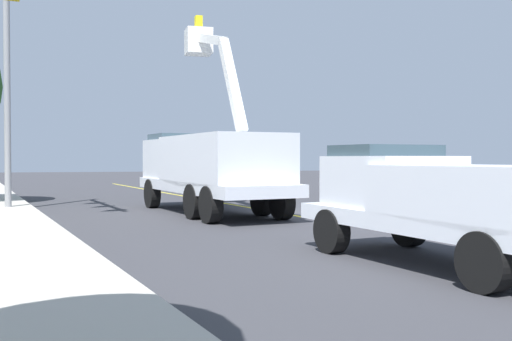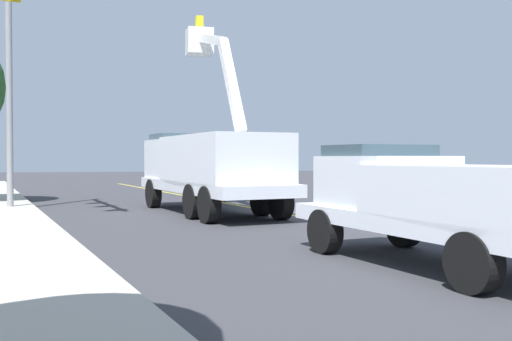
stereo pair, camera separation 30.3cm
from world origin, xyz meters
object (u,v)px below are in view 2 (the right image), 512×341
object	(u,v)px
traffic_cone_mid_front	(337,209)
traffic_cone_mid_rear	(220,193)
utility_bucket_truck	(209,164)
passing_minivan	(226,175)
service_pickup_truck	(433,199)
traffic_signal_mast	(12,24)

from	to	relation	value
traffic_cone_mid_front	traffic_cone_mid_rear	world-z (taller)	traffic_cone_mid_front
traffic_cone_mid_rear	utility_bucket_truck	bearing A→B (deg)	164.90
passing_minivan	traffic_cone_mid_front	world-z (taller)	passing_minivan
utility_bucket_truck	service_pickup_truck	distance (m)	10.59
utility_bucket_truck	passing_minivan	size ratio (longest dim) A/B	1.68
passing_minivan	traffic_cone_mid_rear	world-z (taller)	passing_minivan
service_pickup_truck	traffic_signal_mast	xyz separation A→B (m)	(11.22, 8.22, 4.94)
service_pickup_truck	traffic_cone_mid_front	bearing A→B (deg)	-6.89
service_pickup_truck	passing_minivan	size ratio (longest dim) A/B	1.16
traffic_cone_mid_rear	traffic_cone_mid_front	bearing A→B (deg)	-169.90
traffic_cone_mid_front	traffic_cone_mid_rear	distance (m)	8.98
service_pickup_truck	passing_minivan	distance (m)	19.47
traffic_cone_mid_front	service_pickup_truck	bearing A→B (deg)	173.11
service_pickup_truck	traffic_signal_mast	world-z (taller)	traffic_signal_mast
passing_minivan	traffic_signal_mast	world-z (taller)	traffic_signal_mast
traffic_cone_mid_front	traffic_signal_mast	distance (m)	11.76
utility_bucket_truck	service_pickup_truck	xyz separation A→B (m)	(-10.38, -2.07, -0.49)
service_pickup_truck	utility_bucket_truck	bearing A→B (deg)	11.27
passing_minivan	traffic_cone_mid_rear	size ratio (longest dim) A/B	6.90
utility_bucket_truck	service_pickup_truck	world-z (taller)	utility_bucket_truck
passing_minivan	traffic_cone_mid_rear	distance (m)	4.72
traffic_cone_mid_rear	service_pickup_truck	bearing A→B (deg)	-176.77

